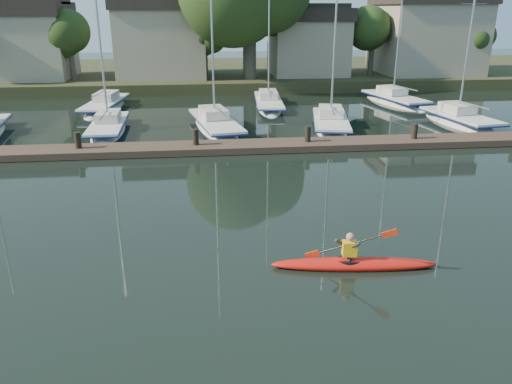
{
  "coord_description": "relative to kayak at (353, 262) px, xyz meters",
  "views": [
    {
      "loc": [
        -2.75,
        -11.75,
        7.13
      ],
      "look_at": [
        -0.92,
        4.23,
        1.2
      ],
      "focal_mm": 35.0,
      "sensor_mm": 36.0,
      "label": 1
    }
  ],
  "objects": [
    {
      "name": "kayak",
      "position": [
        0.0,
        0.0,
        0.0
      ],
      "size": [
        4.9,
        1.28,
        1.55
      ],
      "rotation": [
        0.0,
        0.0,
        -0.11
      ],
      "color": "red",
      "rests_on": "ground"
    },
    {
      "name": "sailboat_6",
      "position": [
        1.05,
        25.66,
        -0.36
      ],
      "size": [
        2.71,
        9.63,
        15.11
      ],
      "rotation": [
        0.0,
        0.0,
        -0.08
      ],
      "color": "silver",
      "rests_on": "ground"
    },
    {
      "name": "sailboat_3",
      "position": [
        3.97,
        17.95,
        -0.39
      ],
      "size": [
        3.78,
        8.56,
        13.37
      ],
      "rotation": [
        0.0,
        0.0,
        -0.2
      ],
      "color": "silver",
      "rests_on": "ground"
    },
    {
      "name": "shore",
      "position": [
        0.07,
        39.51,
        3.04
      ],
      "size": [
        90.0,
        25.25,
        12.75
      ],
      "color": "#263219",
      "rests_on": "ground"
    },
    {
      "name": "sailboat_2",
      "position": [
        -3.32,
        18.39,
        -0.38
      ],
      "size": [
        3.77,
        9.55,
        15.41
      ],
      "rotation": [
        0.0,
        0.0,
        0.18
      ],
      "color": "silver",
      "rests_on": "ground"
    },
    {
      "name": "sailboat_7",
      "position": [
        11.22,
        25.8,
        -0.39
      ],
      "size": [
        3.88,
        8.68,
        13.55
      ],
      "rotation": [
        0.0,
        0.0,
        0.21
      ],
      "color": "silver",
      "rests_on": "ground"
    },
    {
      "name": "ground",
      "position": [
        -1.54,
        -0.78,
        -0.19
      ],
      "size": [
        160.0,
        160.0,
        0.0
      ],
      "primitive_type": "plane",
      "color": "black",
      "rests_on": "ground"
    },
    {
      "name": "sailboat_1",
      "position": [
        -9.9,
        18.47,
        -0.37
      ],
      "size": [
        2.27,
        8.2,
        13.31
      ],
      "rotation": [
        0.0,
        0.0,
        0.03
      ],
      "color": "silver",
      "rests_on": "ground"
    },
    {
      "name": "sailboat_4",
      "position": [
        12.6,
        17.92,
        -0.4
      ],
      "size": [
        3.32,
        7.85,
        12.94
      ],
      "rotation": [
        0.0,
        0.0,
        0.14
      ],
      "color": "silver",
      "rests_on": "ground"
    },
    {
      "name": "dock",
      "position": [
        -1.54,
        13.22,
        0.02
      ],
      "size": [
        34.0,
        2.0,
        1.8
      ],
      "color": "#473228",
      "rests_on": "ground"
    },
    {
      "name": "sailboat_5",
      "position": [
        -11.34,
        26.04,
        -0.37
      ],
      "size": [
        3.07,
        9.13,
        14.82
      ],
      "rotation": [
        0.0,
        0.0,
        -0.11
      ],
      "color": "silver",
      "rests_on": "ground"
    }
  ]
}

